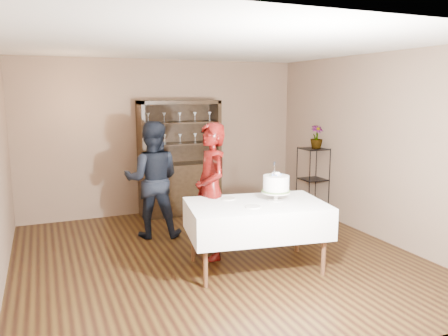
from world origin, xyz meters
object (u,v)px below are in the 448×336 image
at_px(potted_plant, 317,137).
at_px(plant_etagere, 313,179).
at_px(china_hutch, 180,177).
at_px(woman, 211,191).
at_px(man, 152,180).
at_px(cake_table, 256,218).
at_px(cake, 276,185).

bearing_deg(potted_plant, plant_etagere, 148.93).
height_order(china_hutch, woman, china_hutch).
bearing_deg(china_hutch, potted_plant, -26.90).
height_order(china_hutch, man, china_hutch).
xyz_separation_m(woman, potted_plant, (2.35, 1.11, 0.50)).
distance_m(plant_etagere, cake_table, 2.58).
xyz_separation_m(plant_etagere, woman, (-2.32, -1.13, 0.23)).
distance_m(woman, man, 1.23).
bearing_deg(cake_table, woman, 123.41).
relative_size(cake_table, woman, 1.01).
distance_m(woman, cake, 0.85).
bearing_deg(cake, man, 124.39).
height_order(china_hutch, cake_table, china_hutch).
height_order(china_hutch, plant_etagere, china_hutch).
bearing_deg(china_hutch, cake, -81.61).
bearing_deg(plant_etagere, cake_table, -139.16).
bearing_deg(china_hutch, plant_etagere, -26.83).
relative_size(woman, cake, 3.60).
bearing_deg(man, cake, 142.37).
height_order(plant_etagere, cake, cake).
height_order(cake, potted_plant, potted_plant).
distance_m(china_hutch, potted_plant, 2.48).
bearing_deg(woman, china_hutch, 174.16).
bearing_deg(woman, cake_table, 33.89).
height_order(china_hutch, potted_plant, china_hutch).
height_order(china_hutch, cake, china_hutch).
distance_m(cake_table, woman, 0.72).
xyz_separation_m(cake_table, potted_plant, (1.98, 1.67, 0.75)).
distance_m(cake_table, potted_plant, 2.70).
relative_size(man, potted_plant, 4.41).
distance_m(plant_etagere, potted_plant, 0.73).
bearing_deg(cake, plant_etagere, 44.90).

